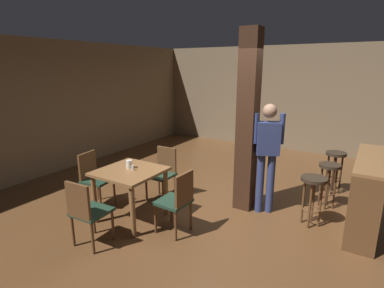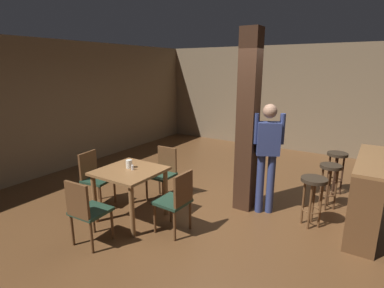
# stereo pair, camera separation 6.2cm
# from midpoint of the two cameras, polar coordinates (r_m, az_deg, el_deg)

# --- Properties ---
(ground_plane) EXTENTS (10.80, 10.80, 0.00)m
(ground_plane) POSITION_cam_midpoint_polar(r_m,az_deg,el_deg) (4.81, 5.63, -13.38)
(ground_plane) COLOR brown
(wall_back) EXTENTS (8.00, 0.10, 2.80)m
(wall_back) POSITION_cam_midpoint_polar(r_m,az_deg,el_deg) (8.57, 19.76, 8.04)
(wall_back) COLOR #756047
(wall_back) RESTS_ON ground_plane
(wall_left) EXTENTS (0.10, 9.00, 2.80)m
(wall_left) POSITION_cam_midpoint_polar(r_m,az_deg,el_deg) (7.06, -24.59, 6.35)
(wall_left) COLOR #756047
(wall_left) RESTS_ON ground_plane
(pillar) EXTENTS (0.28, 0.28, 2.80)m
(pillar) POSITION_cam_midpoint_polar(r_m,az_deg,el_deg) (4.69, 10.94, 3.87)
(pillar) COLOR #382114
(pillar) RESTS_ON ground_plane
(dining_table) EXTENTS (0.88, 0.88, 0.78)m
(dining_table) POSITION_cam_midpoint_polar(r_m,az_deg,el_deg) (4.54, -11.32, -6.54)
(dining_table) COLOR brown
(dining_table) RESTS_ON ground_plane
(chair_south) EXTENTS (0.44, 0.44, 0.89)m
(chair_south) POSITION_cam_midpoint_polar(r_m,az_deg,el_deg) (4.06, -19.13, -11.68)
(chair_south) COLOR #1E3828
(chair_south) RESTS_ON ground_plane
(chair_east) EXTENTS (0.44, 0.44, 0.89)m
(chair_east) POSITION_cam_midpoint_polar(r_m,az_deg,el_deg) (4.12, -2.51, -10.43)
(chair_east) COLOR #1E3828
(chair_east) RESTS_ON ground_plane
(chair_west) EXTENTS (0.48, 0.48, 0.89)m
(chair_west) POSITION_cam_midpoint_polar(r_m,az_deg,el_deg) (5.18, -17.77, -5.79)
(chair_west) COLOR #1E3828
(chair_west) RESTS_ON ground_plane
(chair_north) EXTENTS (0.42, 0.42, 0.89)m
(chair_north) POSITION_cam_midpoint_polar(r_m,az_deg,el_deg) (5.20, -5.13, -5.07)
(chair_north) COLOR #1E3828
(chair_north) RESTS_ON ground_plane
(napkin_cup) EXTENTS (0.09, 0.09, 0.12)m
(napkin_cup) POSITION_cam_midpoint_polar(r_m,az_deg,el_deg) (4.56, -11.52, -3.75)
(napkin_cup) COLOR silver
(napkin_cup) RESTS_ON dining_table
(salt_shaker) EXTENTS (0.03, 0.03, 0.08)m
(salt_shaker) POSITION_cam_midpoint_polar(r_m,az_deg,el_deg) (4.46, -10.88, -4.43)
(salt_shaker) COLOR silver
(salt_shaker) RESTS_ON dining_table
(standing_person) EXTENTS (0.45, 0.34, 1.72)m
(standing_person) POSITION_cam_midpoint_polar(r_m,az_deg,el_deg) (4.68, 14.53, -1.34)
(standing_person) COLOR navy
(standing_person) RESTS_ON ground_plane
(bar_counter) EXTENTS (0.56, 1.65, 1.04)m
(bar_counter) POSITION_cam_midpoint_polar(r_m,az_deg,el_deg) (4.93, 30.74, -8.01)
(bar_counter) COLOR brown
(bar_counter) RESTS_ON ground_plane
(bar_stool_near) EXTENTS (0.36, 0.36, 0.73)m
(bar_stool_near) POSITION_cam_midpoint_polar(r_m,az_deg,el_deg) (4.62, 22.45, -8.08)
(bar_stool_near) COLOR #2D2319
(bar_stool_near) RESTS_ON ground_plane
(bar_stool_mid) EXTENTS (0.33, 0.33, 0.74)m
(bar_stool_mid) POSITION_cam_midpoint_polar(r_m,az_deg,el_deg) (5.30, 25.07, -5.57)
(bar_stool_mid) COLOR #2D2319
(bar_stool_mid) RESTS_ON ground_plane
(bar_stool_far) EXTENTS (0.35, 0.35, 0.77)m
(bar_stool_far) POSITION_cam_midpoint_polar(r_m,az_deg,el_deg) (5.96, 26.08, -3.31)
(bar_stool_far) COLOR #2D2319
(bar_stool_far) RESTS_ON ground_plane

